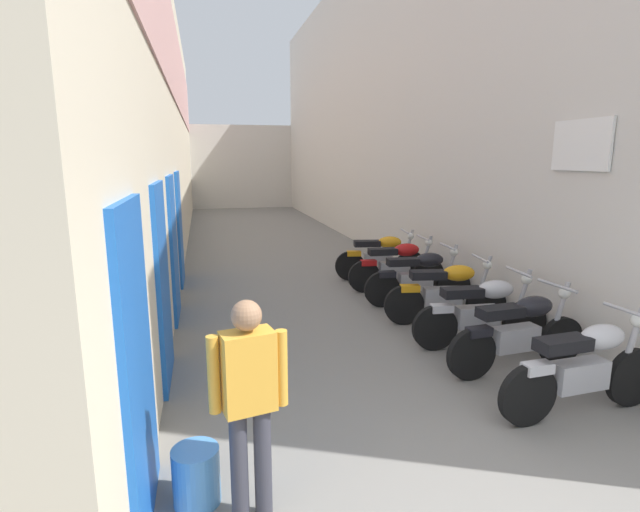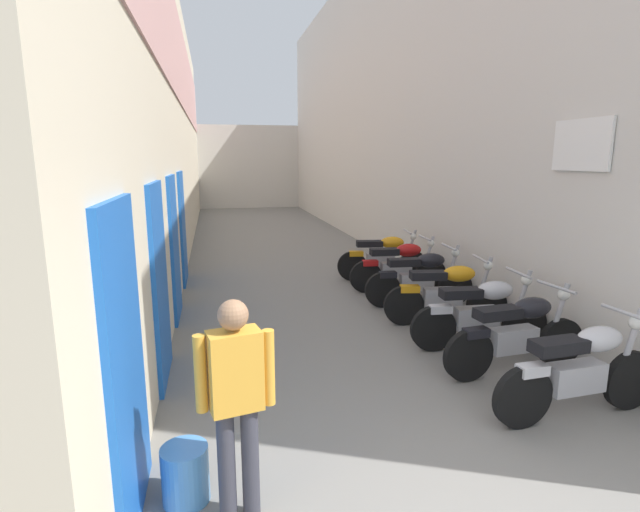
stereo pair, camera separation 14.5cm
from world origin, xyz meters
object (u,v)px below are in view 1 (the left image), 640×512
at_px(motorcycle_third, 482,311).
at_px(motorcycle_fourth, 446,291).
at_px(motorcycle_nearest, 585,366).
at_px(pedestrian_by_doorway, 249,396).
at_px(motorcycle_fifth, 419,276).
at_px(motorcycle_second, 520,331).
at_px(motorcycle_seventh, 381,256).
at_px(water_jug_near_door, 196,476).
at_px(motorcycle_sixth, 397,265).

height_order(motorcycle_third, motorcycle_fourth, same).
height_order(motorcycle_nearest, motorcycle_third, same).
distance_m(motorcycle_fourth, pedestrian_by_doorway, 4.67).
height_order(motorcycle_fifth, pedestrian_by_doorway, pedestrian_by_doorway).
relative_size(motorcycle_second, motorcycle_fifth, 1.00).
height_order(motorcycle_fifth, motorcycle_seventh, same).
relative_size(motorcycle_fifth, motorcycle_seventh, 1.01).
bearing_deg(water_jug_near_door, pedestrian_by_doorway, -34.15).
xyz_separation_m(motorcycle_nearest, pedestrian_by_doorway, (-3.23, -0.62, 0.42)).
xyz_separation_m(motorcycle_second, pedestrian_by_doorway, (-3.23, -1.61, 0.42)).
distance_m(motorcycle_fourth, motorcycle_sixth, 1.88).
distance_m(motorcycle_nearest, water_jug_near_door, 3.64).
bearing_deg(motorcycle_sixth, motorcycle_fifth, -90.00).
bearing_deg(motorcycle_third, motorcycle_second, -90.00).
xyz_separation_m(motorcycle_second, motorcycle_third, (-0.00, 0.78, 0.00)).
relative_size(motorcycle_fourth, pedestrian_by_doorway, 1.17).
xyz_separation_m(motorcycle_fourth, motorcycle_seventh, (0.00, 2.74, 0.00)).
bearing_deg(motorcycle_sixth, motorcycle_nearest, -90.00).
distance_m(motorcycle_third, pedestrian_by_doorway, 4.04).
distance_m(motorcycle_third, motorcycle_seventh, 3.69).
bearing_deg(motorcycle_third, motorcycle_fourth, 90.01).
relative_size(motorcycle_nearest, pedestrian_by_doorway, 1.18).
distance_m(motorcycle_third, water_jug_near_door, 4.20).
bearing_deg(water_jug_near_door, motorcycle_seventh, 58.23).
distance_m(motorcycle_third, motorcycle_sixth, 2.83).
height_order(motorcycle_second, motorcycle_seventh, same).
bearing_deg(motorcycle_fifth, motorcycle_seventh, 90.00).
relative_size(motorcycle_sixth, pedestrian_by_doorway, 1.18).
bearing_deg(motorcycle_fourth, pedestrian_by_doorway, -134.10).
xyz_separation_m(motorcycle_third, water_jug_near_door, (-3.61, -2.14, -0.29)).
bearing_deg(motorcycle_fifth, motorcycle_fourth, -90.01).
relative_size(motorcycle_second, motorcycle_sixth, 1.00).
bearing_deg(pedestrian_by_doorway, motorcycle_seventh, 61.98).
relative_size(motorcycle_second, pedestrian_by_doorway, 1.18).
bearing_deg(pedestrian_by_doorway, water_jug_near_door, 145.85).
distance_m(motorcycle_nearest, motorcycle_third, 1.76).
relative_size(motorcycle_third, motorcycle_fourth, 1.01).
relative_size(motorcycle_fifth, water_jug_near_door, 4.40).
bearing_deg(motorcycle_fourth, motorcycle_nearest, -90.00).
height_order(motorcycle_second, water_jug_near_door, motorcycle_second).
bearing_deg(motorcycle_fifth, motorcycle_nearest, -90.00).
distance_m(motorcycle_nearest, motorcycle_fourth, 2.71).
relative_size(pedestrian_by_doorway, water_jug_near_door, 3.74).
distance_m(motorcycle_sixth, water_jug_near_door, 6.15).
distance_m(motorcycle_fifth, water_jug_near_door, 5.42).
bearing_deg(motorcycle_seventh, water_jug_near_door, -121.77).
bearing_deg(motorcycle_second, motorcycle_fourth, 90.00).
bearing_deg(water_jug_near_door, motorcycle_third, 30.63).
bearing_deg(motorcycle_second, water_jug_near_door, -159.39).
bearing_deg(motorcycle_nearest, motorcycle_third, 90.00).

